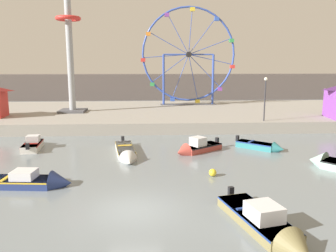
# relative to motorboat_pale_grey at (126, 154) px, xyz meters

# --- Properties ---
(ground_plane) EXTENTS (240.00, 240.00, 0.00)m
(ground_plane) POSITION_rel_motorboat_pale_grey_xyz_m (0.92, -8.84, -0.22)
(ground_plane) COLOR slate
(quay_promenade) EXTENTS (110.00, 18.10, 1.06)m
(quay_promenade) POSITION_rel_motorboat_pale_grey_xyz_m (0.92, 16.05, 0.31)
(quay_promenade) COLOR gray
(quay_promenade) RESTS_ON ground_plane
(distant_town_skyline) EXTENTS (140.00, 3.00, 4.40)m
(distant_town_skyline) POSITION_rel_motorboat_pale_grey_xyz_m (0.92, 36.92, 1.98)
(distant_town_skyline) COLOR #564C47
(distant_town_skyline) RESTS_ON ground_plane
(motorboat_pale_grey) EXTENTS (2.01, 5.86, 1.14)m
(motorboat_pale_grey) POSITION_rel_motorboat_pale_grey_xyz_m (0.00, 0.00, 0.00)
(motorboat_pale_grey) COLOR silver
(motorboat_pale_grey) RESTS_ON ground_plane
(motorboat_olive_wood) EXTENTS (2.68, 5.67, 1.52)m
(motorboat_olive_wood) POSITION_rel_motorboat_pale_grey_xyz_m (6.19, -11.38, 0.09)
(motorboat_olive_wood) COLOR olive
(motorboat_olive_wood) RESTS_ON ground_plane
(motorboat_white_red_stripe) EXTENTS (1.51, 3.82, 1.29)m
(motorboat_white_red_stripe) POSITION_rel_motorboat_pale_grey_xyz_m (-7.27, 2.94, 0.11)
(motorboat_white_red_stripe) COLOR silver
(motorboat_white_red_stripe) RESTS_ON ground_plane
(motorboat_faded_red) EXTENTS (3.86, 3.25, 1.44)m
(motorboat_faded_red) POSITION_rel_motorboat_pale_grey_xyz_m (4.95, 0.96, 0.11)
(motorboat_faded_red) COLOR #B24238
(motorboat_faded_red) RESTS_ON ground_plane
(motorboat_teal_painted) EXTENTS (3.38, 3.11, 1.05)m
(motorboat_teal_painted) POSITION_rel_motorboat_pale_grey_xyz_m (10.08, 1.49, 0.04)
(motorboat_teal_painted) COLOR teal
(motorboat_teal_painted) RESTS_ON ground_plane
(motorboat_navy_blue) EXTENTS (5.21, 1.79, 1.31)m
(motorboat_navy_blue) POSITION_rel_motorboat_pale_grey_xyz_m (-4.59, -5.56, 0.06)
(motorboat_navy_blue) COLOR navy
(motorboat_navy_blue) RESTS_ON ground_plane
(ferris_wheel_blue_frame) EXTENTS (11.89, 1.20, 12.20)m
(ferris_wheel_blue_frame) POSITION_rel_motorboat_pale_grey_xyz_m (6.57, 20.68, 6.97)
(ferris_wheel_blue_frame) COLOR #334CA8
(ferris_wheel_blue_frame) RESTS_ON quay_promenade
(drop_tower_steel_tower) EXTENTS (2.80, 2.80, 15.07)m
(drop_tower_steel_tower) POSITION_rel_motorboat_pale_grey_xyz_m (-6.86, 14.91, 8.05)
(drop_tower_steel_tower) COLOR #999EA3
(drop_tower_steel_tower) RESTS_ON quay_promenade
(promenade_lamp_near) EXTENTS (0.32, 0.32, 4.05)m
(promenade_lamp_near) POSITION_rel_motorboat_pale_grey_xyz_m (12.29, 7.97, 3.48)
(promenade_lamp_near) COLOR #2D2D33
(promenade_lamp_near) RESTS_ON quay_promenade
(mooring_buoy_orange) EXTENTS (0.44, 0.44, 0.44)m
(mooring_buoy_orange) POSITION_rel_motorboat_pale_grey_xyz_m (5.25, -4.43, -0.00)
(mooring_buoy_orange) COLOR yellow
(mooring_buoy_orange) RESTS_ON ground_plane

